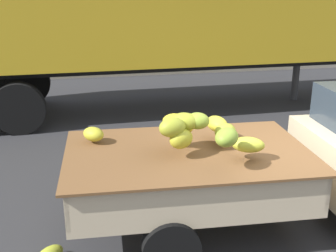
{
  "coord_description": "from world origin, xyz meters",
  "views": [
    {
      "loc": [
        -2.62,
        -4.48,
        3.06
      ],
      "look_at": [
        -1.58,
        0.92,
        1.17
      ],
      "focal_mm": 45.66,
      "sensor_mm": 36.0,
      "label": 1
    }
  ],
  "objects": [
    {
      "name": "curb_strip",
      "position": [
        0.0,
        10.0,
        0.08
      ],
      "size": [
        80.0,
        0.8,
        0.16
      ],
      "primitive_type": "cube",
      "color": "gray",
      "rests_on": "ground"
    },
    {
      "name": "semi_trailer",
      "position": [
        -0.54,
        5.7,
        2.54
      ],
      "size": [
        12.06,
        2.89,
        3.95
      ],
      "rotation": [
        0.0,
        0.0,
        0.03
      ],
      "color": "gold",
      "rests_on": "ground"
    },
    {
      "name": "ground",
      "position": [
        0.0,
        0.0,
        0.0
      ],
      "size": [
        220.0,
        220.0,
        0.0
      ],
      "primitive_type": "plane",
      "color": "#28282B"
    }
  ]
}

